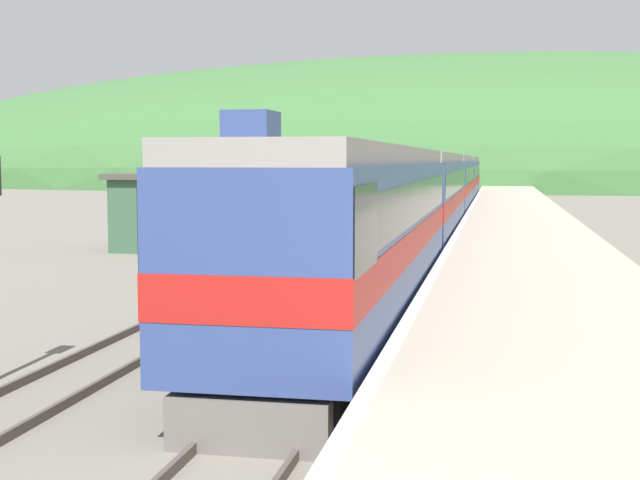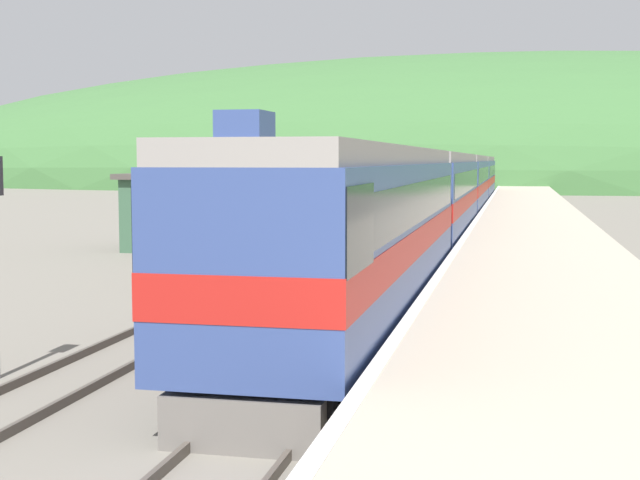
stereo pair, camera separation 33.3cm
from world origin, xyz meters
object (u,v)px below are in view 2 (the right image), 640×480
Objects in this scene: carriage_second at (436,196)px; carriage_third at (462,184)px; carriage_fourth at (476,178)px; express_train_lead_car at (358,230)px; siding_train at (346,205)px.

carriage_third is at bearing 90.00° from carriage_second.
carriage_third is (0.00, 20.59, 0.00)m from carriage_second.
carriage_fourth is (0.00, 41.19, 0.00)m from carriage_second.
express_train_lead_car is 41.13m from carriage_third.
carriage_fourth is at bearing 90.00° from express_train_lead_car.
carriage_second is 1.00× the size of carriage_fourth.
carriage_fourth is at bearing 90.00° from carriage_third.
siding_train is (-4.23, -40.88, -0.48)m from carriage_fourth.
carriage_second is 1.00× the size of carriage_third.
carriage_second is at bearing -90.00° from carriage_fourth.
express_train_lead_car is 20.54m from carriage_second.
express_train_lead_car is at bearing -90.00° from carriage_third.
carriage_second and carriage_third have the same top height.
express_train_lead_car reaches higher than carriage_second.
carriage_second and carriage_fourth have the same top height.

